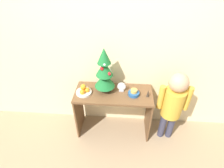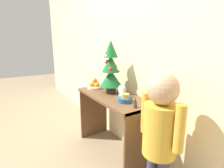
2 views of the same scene
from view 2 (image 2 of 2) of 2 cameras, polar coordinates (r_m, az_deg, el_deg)
ground_plane at (r=2.20m, az=-4.94°, el=-22.77°), size 12.00×12.00×0.00m
back_wall at (r=2.04m, az=6.72°, el=12.02°), size 7.00×0.05×2.50m
console_table at (r=2.03m, az=0.30°, el=-8.37°), size 1.01×0.44×0.72m
mini_tree at (r=2.03m, az=-0.38°, el=5.18°), size 0.26×0.26×0.61m
fruit_bowl at (r=2.27m, az=-5.54°, el=-0.42°), size 0.20×0.20×0.14m
singing_bowl at (r=1.75m, az=4.31°, el=-4.83°), size 0.14×0.14×0.08m
desk_clock at (r=1.90m, az=3.12°, el=-2.32°), size 0.11×0.04×0.13m
figurine at (r=1.60m, az=7.67°, el=-5.96°), size 0.04×0.04×0.10m
child_figure at (r=1.40m, az=15.50°, el=-13.25°), size 0.40×0.26×1.09m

